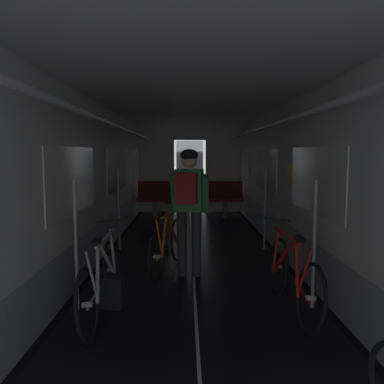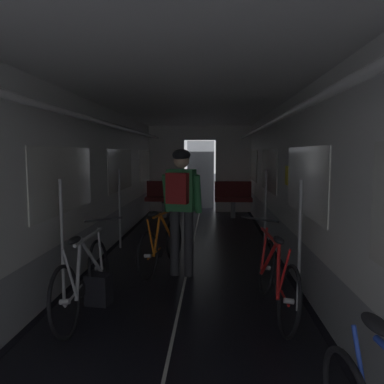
# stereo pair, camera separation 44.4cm
# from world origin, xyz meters

# --- Properties ---
(train_car_shell) EXTENTS (3.14, 12.34, 2.57)m
(train_car_shell) POSITION_xyz_m (-0.00, 3.60, 1.70)
(train_car_shell) COLOR black
(train_car_shell) RESTS_ON ground
(bench_seat_far_left) EXTENTS (0.98, 0.51, 0.95)m
(bench_seat_far_left) POSITION_xyz_m (-0.90, 8.07, 0.57)
(bench_seat_far_left) COLOR gray
(bench_seat_far_left) RESTS_ON ground
(bench_seat_far_right) EXTENTS (0.98, 0.51, 0.95)m
(bench_seat_far_right) POSITION_xyz_m (0.90, 8.07, 0.57)
(bench_seat_far_right) COLOR gray
(bench_seat_far_right) RESTS_ON ground
(bicycle_silver) EXTENTS (0.44, 1.69, 0.95)m
(bicycle_silver) POSITION_xyz_m (-0.97, 1.90, 0.38)
(bicycle_silver) COLOR black
(bicycle_silver) RESTS_ON ground
(bicycle_red) EXTENTS (0.45, 1.69, 0.96)m
(bicycle_red) POSITION_xyz_m (1.02, 2.02, 0.38)
(bicycle_red) COLOR black
(bicycle_red) RESTS_ON ground
(person_cyclist_aisle) EXTENTS (0.56, 0.45, 1.73)m
(person_cyclist_aisle) POSITION_xyz_m (-0.07, 3.20, 1.07)
(person_cyclist_aisle) COLOR #2D2D33
(person_cyclist_aisle) RESTS_ON ground
(bicycle_orange_in_aisle) EXTENTS (0.60, 1.66, 0.94)m
(bicycle_orange_in_aisle) POSITION_xyz_m (-0.36, 3.46, 0.38)
(bicycle_orange_in_aisle) COLOR black
(bicycle_orange_in_aisle) RESTS_ON ground
(backpack_on_floor) EXTENTS (0.29, 0.25, 0.34)m
(backpack_on_floor) POSITION_xyz_m (-0.90, 2.17, 0.17)
(backpack_on_floor) COLOR black
(backpack_on_floor) RESTS_ON ground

